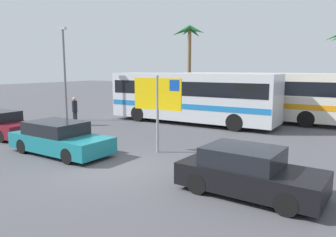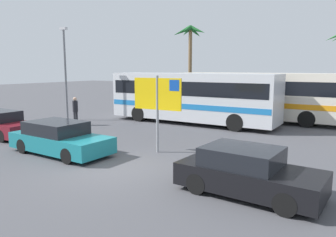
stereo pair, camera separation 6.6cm
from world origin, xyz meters
name	(u,v)px [view 1 (the left image)]	position (x,y,z in m)	size (l,w,h in m)	color
ground	(113,168)	(0.00, 0.00, 0.00)	(120.00, 120.00, 0.00)	#4C4C51
bus_front_coach	(191,95)	(-2.10, 9.95, 1.78)	(10.80, 2.62, 3.17)	silver
bus_rear_coach	(257,94)	(1.07, 13.37, 1.78)	(10.80, 2.62, 3.17)	silver
ferry_sign	(158,97)	(0.16, 2.70, 2.33)	(2.20, 0.17, 3.20)	gray
car_black	(248,172)	(4.80, 0.16, 0.63)	(4.01, 2.00, 1.32)	black
car_teal	(60,138)	(-3.21, 0.40, 0.64)	(4.57, 1.96, 1.32)	#19757F
pedestrian_near_sign	(75,109)	(-7.82, 5.49, 1.03)	(0.32, 0.32, 1.74)	#2D2D33
lamp_post_left_side	(65,70)	(-9.89, 6.65, 3.39)	(0.56, 0.20, 6.14)	slate
palm_tree_inland	(189,43)	(-6.54, 17.93, 5.73)	(3.11, 3.24, 7.25)	brown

